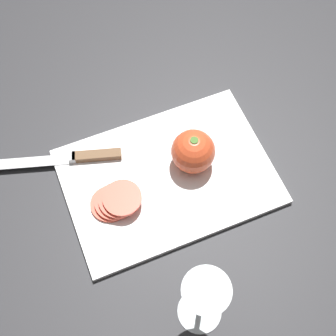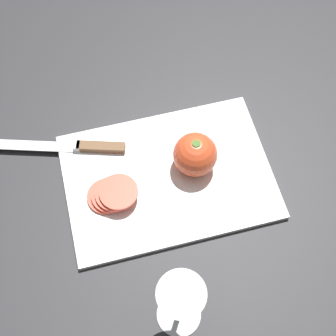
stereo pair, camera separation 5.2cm
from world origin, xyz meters
The scene contains 6 objects.
ground_plane centered at (0.00, 0.00, 0.00)m, with size 3.00×3.00×0.00m, color #28282B.
cutting_board centered at (0.07, 0.01, 0.01)m, with size 0.38×0.27×0.01m.
wine_glass centered at (0.11, 0.25, 0.11)m, with size 0.07×0.07×0.16m.
whole_tomato centered at (0.02, 0.00, 0.05)m, with size 0.08×0.08×0.08m.
knife centered at (0.21, -0.09, 0.02)m, with size 0.28×0.10×0.01m.
tomato_slice_stack_near centered at (0.18, 0.03, 0.02)m, with size 0.09×0.08×0.03m.
Camera 1 is at (0.21, 0.36, 0.79)m, focal length 50.00 mm.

